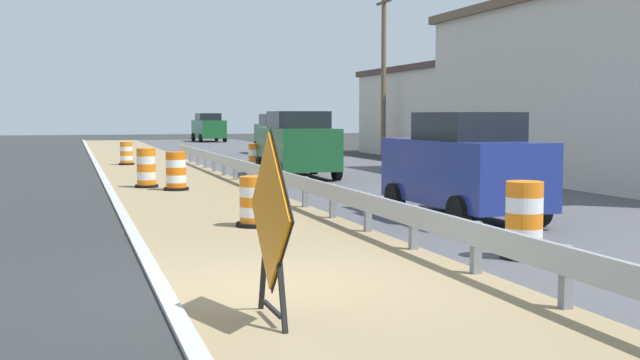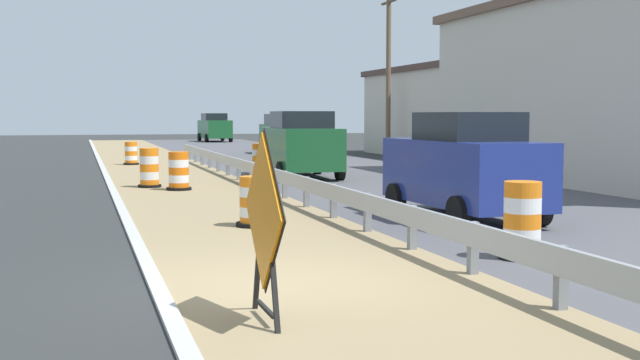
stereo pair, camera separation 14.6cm
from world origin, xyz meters
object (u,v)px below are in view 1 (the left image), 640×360
object	(u,v)px
warning_sign_diamond	(271,218)
car_trailing_near_lane	(209,127)
traffic_barrel_close	(255,204)
traffic_barrel_farther	(256,160)
traffic_barrel_nearest	(524,224)
traffic_barrel_far	(176,173)
utility_pole_near	(638,27)
traffic_barrel_mid	(146,170)
traffic_barrel_farthest	(126,155)
car_lead_near_lane	(297,145)
car_lead_far_lane	(463,166)
utility_pole_mid	(384,72)
car_mid_far_lane	(278,134)

from	to	relation	value
warning_sign_diamond	car_trailing_near_lane	distance (m)	56.53
traffic_barrel_close	traffic_barrel_farther	world-z (taller)	traffic_barrel_farther
traffic_barrel_nearest	traffic_barrel_far	bearing A→B (deg)	105.92
utility_pole_near	traffic_barrel_farther	bearing A→B (deg)	125.26
traffic_barrel_nearest	traffic_barrel_mid	distance (m)	14.14
traffic_barrel_farthest	traffic_barrel_far	bearing A→B (deg)	-87.39
traffic_barrel_nearest	car_lead_near_lane	world-z (taller)	car_lead_near_lane
traffic_barrel_far	car_lead_far_lane	distance (m)	9.37
traffic_barrel_close	traffic_barrel_farthest	distance (m)	20.13
car_trailing_near_lane	utility_pole_mid	world-z (taller)	utility_pole_mid
car_lead_near_lane	car_trailing_near_lane	size ratio (longest dim) A/B	0.92
traffic_barrel_close	car_lead_near_lane	xyz separation A→B (m)	(3.98, 11.23, 0.69)
traffic_barrel_mid	car_mid_far_lane	bearing A→B (deg)	64.84
car_lead_near_lane	car_mid_far_lane	xyz separation A→B (m)	(3.50, 16.28, -0.03)
warning_sign_diamond	traffic_barrel_nearest	bearing A→B (deg)	-151.80
traffic_barrel_farthest	car_lead_near_lane	distance (m)	10.22
warning_sign_diamond	traffic_barrel_mid	distance (m)	15.87
traffic_barrel_far	traffic_barrel_farther	bearing A→B (deg)	58.39
traffic_barrel_farthest	car_lead_far_lane	size ratio (longest dim) A/B	0.23
traffic_barrel_mid	car_lead_far_lane	xyz separation A→B (m)	(5.48, -9.17, 0.56)
car_lead_near_lane	traffic_barrel_mid	bearing A→B (deg)	115.15
traffic_barrel_farther	warning_sign_diamond	bearing A→B (deg)	-102.29
traffic_barrel_far	utility_pole_near	bearing A→B (deg)	-23.92
utility_pole_near	utility_pole_mid	size ratio (longest dim) A/B	1.04
utility_pole_mid	traffic_barrel_mid	bearing A→B (deg)	-133.50
traffic_barrel_nearest	warning_sign_diamond	bearing A→B (deg)	-151.68
traffic_barrel_nearest	utility_pole_mid	xyz separation A→B (m)	(8.56, 26.98, 3.72)
warning_sign_diamond	traffic_barrel_farther	bearing A→B (deg)	-102.41
warning_sign_diamond	utility_pole_near	size ratio (longest dim) A/B	0.24
car_lead_near_lane	traffic_barrel_far	bearing A→B (deg)	128.80
traffic_barrel_farthest	utility_pole_near	bearing A→B (deg)	-55.50
traffic_barrel_close	utility_pole_near	distance (m)	11.85
traffic_barrel_farther	utility_pole_near	xyz separation A→B (m)	(7.69, -10.88, 3.89)
traffic_barrel_nearest	traffic_barrel_far	world-z (taller)	traffic_barrel_nearest
car_lead_near_lane	car_mid_far_lane	bearing A→B (deg)	-10.38
traffic_barrel_farther	car_lead_far_lane	world-z (taller)	car_lead_far_lane
traffic_barrel_close	traffic_barrel_far	size ratio (longest dim) A/B	0.88
car_trailing_near_lane	utility_pole_mid	bearing A→B (deg)	7.23
traffic_barrel_nearest	traffic_barrel_farther	bearing A→B (deg)	89.73
car_lead_near_lane	car_lead_far_lane	size ratio (longest dim) A/B	1.02
traffic_barrel_farther	car_lead_near_lane	distance (m)	2.71
traffic_barrel_nearest	utility_pole_near	world-z (taller)	utility_pole_near
traffic_barrel_close	car_mid_far_lane	distance (m)	28.51
warning_sign_diamond	utility_pole_mid	size ratio (longest dim) A/B	0.24
utility_pole_near	utility_pole_mid	xyz separation A→B (m)	(0.78, 19.63, -0.14)
traffic_barrel_close	utility_pole_mid	bearing A→B (deg)	62.73
utility_pole_near	car_mid_far_lane	bearing A→B (deg)	97.67
warning_sign_diamond	traffic_barrel_farthest	distance (m)	26.99
car_lead_far_lane	utility_pole_near	xyz separation A→B (m)	(6.54, 3.03, 3.30)
traffic_barrel_farther	traffic_barrel_close	bearing A→B (deg)	-102.77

